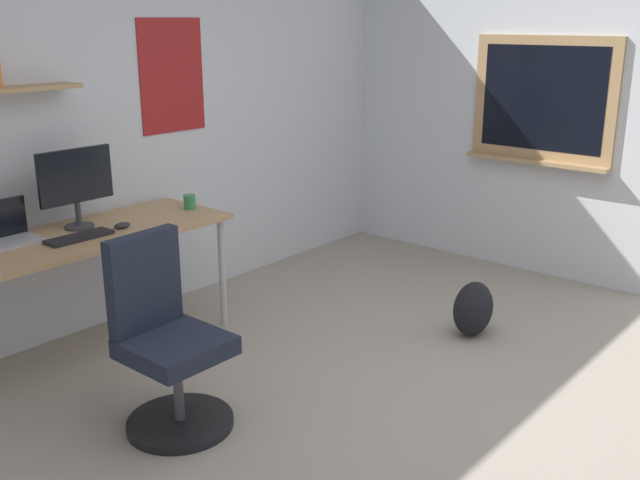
{
  "coord_description": "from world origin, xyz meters",
  "views": [
    {
      "loc": [
        -2.83,
        -1.55,
        1.91
      ],
      "look_at": [
        -0.17,
        0.71,
        0.85
      ],
      "focal_mm": 40.84,
      "sensor_mm": 36.0,
      "label": 1
    }
  ],
  "objects_px": {
    "laptop": "(5,233)",
    "backpack": "(473,309)",
    "coffee_mug": "(190,202)",
    "monitor_primary": "(76,182)",
    "keyboard": "(79,237)",
    "office_chair": "(167,347)",
    "computer_mouse": "(122,225)",
    "desk": "(86,244)"
  },
  "relations": [
    {
      "from": "computer_mouse",
      "to": "backpack",
      "type": "relative_size",
      "value": 0.3
    },
    {
      "from": "computer_mouse",
      "to": "coffee_mug",
      "type": "xyz_separation_m",
      "value": [
        0.55,
        0.05,
        0.03
      ]
    },
    {
      "from": "laptop",
      "to": "backpack",
      "type": "xyz_separation_m",
      "value": [
        2.07,
        -1.73,
        -0.63
      ]
    },
    {
      "from": "laptop",
      "to": "coffee_mug",
      "type": "distance_m",
      "value": 1.14
    },
    {
      "from": "laptop",
      "to": "monitor_primary",
      "type": "relative_size",
      "value": 0.67
    },
    {
      "from": "keyboard",
      "to": "desk",
      "type": "bearing_deg",
      "value": 44.72
    },
    {
      "from": "coffee_mug",
      "to": "monitor_primary",
      "type": "bearing_deg",
      "value": 168.57
    },
    {
      "from": "office_chair",
      "to": "keyboard",
      "type": "relative_size",
      "value": 2.57
    },
    {
      "from": "office_chair",
      "to": "backpack",
      "type": "height_order",
      "value": "office_chair"
    },
    {
      "from": "desk",
      "to": "keyboard",
      "type": "bearing_deg",
      "value": -135.28
    },
    {
      "from": "office_chair",
      "to": "keyboard",
      "type": "distance_m",
      "value": 0.95
    },
    {
      "from": "office_chair",
      "to": "laptop",
      "type": "bearing_deg",
      "value": 99.11
    },
    {
      "from": "office_chair",
      "to": "coffee_mug",
      "type": "relative_size",
      "value": 10.33
    },
    {
      "from": "coffee_mug",
      "to": "backpack",
      "type": "bearing_deg",
      "value": -58.28
    },
    {
      "from": "office_chair",
      "to": "monitor_primary",
      "type": "height_order",
      "value": "monitor_primary"
    },
    {
      "from": "keyboard",
      "to": "computer_mouse",
      "type": "distance_m",
      "value": 0.28
    },
    {
      "from": "monitor_primary",
      "to": "backpack",
      "type": "relative_size",
      "value": 1.34
    },
    {
      "from": "desk",
      "to": "laptop",
      "type": "bearing_deg",
      "value": 157.58
    },
    {
      "from": "laptop",
      "to": "monitor_primary",
      "type": "distance_m",
      "value": 0.48
    },
    {
      "from": "office_chair",
      "to": "laptop",
      "type": "distance_m",
      "value": 1.2
    },
    {
      "from": "desk",
      "to": "office_chair",
      "type": "bearing_deg",
      "value": -101.7
    },
    {
      "from": "monitor_primary",
      "to": "keyboard",
      "type": "height_order",
      "value": "monitor_primary"
    },
    {
      "from": "desk",
      "to": "computer_mouse",
      "type": "xyz_separation_m",
      "value": [
        0.2,
        -0.08,
        0.08
      ]
    },
    {
      "from": "laptop",
      "to": "keyboard",
      "type": "bearing_deg",
      "value": -39.13
    },
    {
      "from": "desk",
      "to": "coffee_mug",
      "type": "relative_size",
      "value": 18.3
    },
    {
      "from": "keyboard",
      "to": "backpack",
      "type": "height_order",
      "value": "keyboard"
    },
    {
      "from": "monitor_primary",
      "to": "keyboard",
      "type": "bearing_deg",
      "value": -123.4
    },
    {
      "from": "desk",
      "to": "monitor_primary",
      "type": "relative_size",
      "value": 3.63
    },
    {
      "from": "monitor_primary",
      "to": "keyboard",
      "type": "xyz_separation_m",
      "value": [
        -0.13,
        -0.19,
        -0.26
      ]
    },
    {
      "from": "computer_mouse",
      "to": "coffee_mug",
      "type": "distance_m",
      "value": 0.55
    },
    {
      "from": "keyboard",
      "to": "computer_mouse",
      "type": "height_order",
      "value": "computer_mouse"
    },
    {
      "from": "office_chair",
      "to": "laptop",
      "type": "xyz_separation_m",
      "value": [
        -0.18,
        1.12,
        0.4
      ]
    },
    {
      "from": "laptop",
      "to": "computer_mouse",
      "type": "distance_m",
      "value": 0.62
    },
    {
      "from": "desk",
      "to": "keyboard",
      "type": "xyz_separation_m",
      "value": [
        -0.08,
        -0.08,
        0.08
      ]
    },
    {
      "from": "computer_mouse",
      "to": "desk",
      "type": "bearing_deg",
      "value": 156.94
    },
    {
      "from": "coffee_mug",
      "to": "laptop",
      "type": "bearing_deg",
      "value": 170.39
    },
    {
      "from": "office_chair",
      "to": "monitor_primary",
      "type": "bearing_deg",
      "value": 77.29
    },
    {
      "from": "desk",
      "to": "computer_mouse",
      "type": "height_order",
      "value": "computer_mouse"
    },
    {
      "from": "keyboard",
      "to": "coffee_mug",
      "type": "xyz_separation_m",
      "value": [
        0.83,
        0.05,
        0.04
      ]
    },
    {
      "from": "computer_mouse",
      "to": "coffee_mug",
      "type": "height_order",
      "value": "coffee_mug"
    },
    {
      "from": "monitor_primary",
      "to": "computer_mouse",
      "type": "distance_m",
      "value": 0.35
    },
    {
      "from": "office_chair",
      "to": "coffee_mug",
      "type": "bearing_deg",
      "value": 44.63
    }
  ]
}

